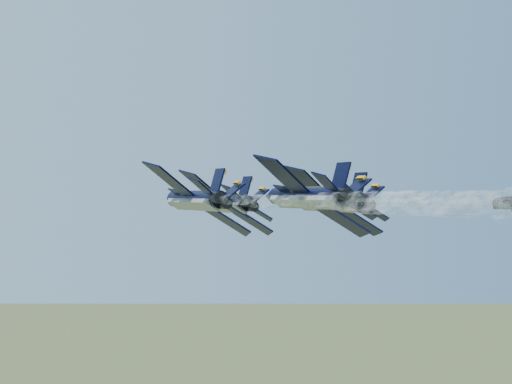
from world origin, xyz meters
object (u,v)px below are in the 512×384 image
object	(u,v)px
jet_right	(328,201)
jet_slot	(306,197)
jet_lead	(223,203)
jet_left	(194,199)

from	to	relation	value
jet_right	jet_slot	bearing A→B (deg)	-129.30
jet_lead	jet_left	size ratio (longest dim) A/B	1.00
jet_lead	jet_left	bearing A→B (deg)	-127.35
jet_left	jet_slot	bearing A→B (deg)	-57.51
jet_lead	jet_right	distance (m)	14.44
jet_left	jet_right	world-z (taller)	same
jet_right	jet_slot	xyz separation A→B (m)	(-8.08, -11.45, 0.00)
jet_left	jet_right	xyz separation A→B (m)	(16.63, -0.06, 0.00)
jet_left	jet_right	bearing A→B (deg)	-4.29
jet_left	jet_right	distance (m)	16.63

